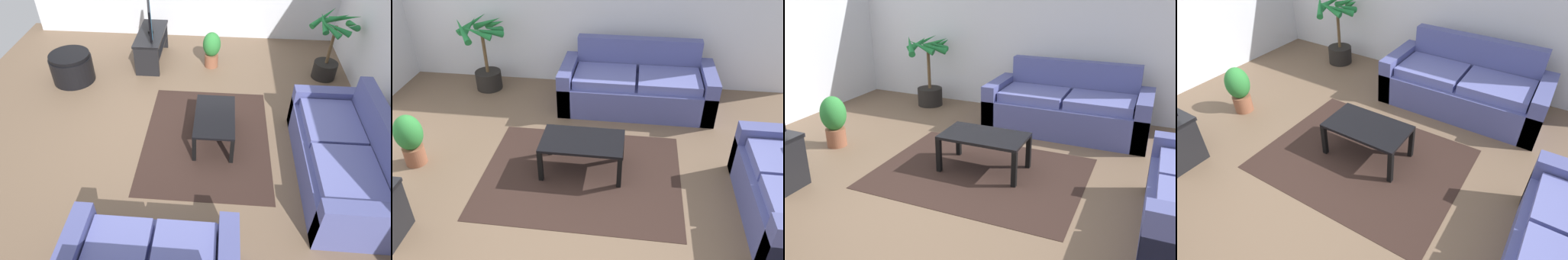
% 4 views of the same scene
% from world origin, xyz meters
% --- Properties ---
extents(ground_plane, '(6.60, 6.60, 0.00)m').
position_xyz_m(ground_plane, '(0.00, 0.00, 0.00)').
color(ground_plane, brown).
extents(wall_back, '(6.00, 0.06, 2.70)m').
position_xyz_m(wall_back, '(0.00, 3.00, 1.35)').
color(wall_back, silver).
rests_on(wall_back, ground).
extents(couch_main, '(2.10, 0.90, 0.90)m').
position_xyz_m(couch_main, '(0.70, 2.28, 0.30)').
color(couch_main, '#4C518C').
rests_on(couch_main, ground).
extents(coffee_table, '(0.90, 0.52, 0.41)m').
position_xyz_m(coffee_table, '(0.14, 0.75, 0.35)').
color(coffee_table, black).
rests_on(coffee_table, ground).
extents(area_rug, '(2.20, 1.70, 0.01)m').
position_xyz_m(area_rug, '(0.14, 0.65, 0.00)').
color(area_rug, black).
rests_on(area_rug, ground).
extents(potted_palm, '(0.79, 0.80, 1.12)m').
position_xyz_m(potted_palm, '(-1.59, 2.55, 0.52)').
color(potted_palm, black).
rests_on(potted_palm, ground).
extents(potted_plant_small, '(0.31, 0.31, 0.64)m').
position_xyz_m(potted_plant_small, '(-1.80, 0.62, 0.35)').
color(potted_plant_small, brown).
rests_on(potted_plant_small, ground).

